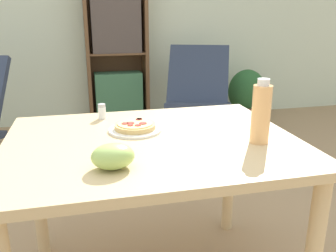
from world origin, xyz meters
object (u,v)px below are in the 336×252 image
at_px(grape_bunch, 113,156).
at_px(salt_shaker, 102,111).
at_px(drink_bottle, 261,113).
at_px(bookshelf, 117,59).
at_px(potted_plant_floor, 246,96).
at_px(pizza_on_plate, 135,127).
at_px(lounge_chair_far, 197,110).

xyz_separation_m(grape_bunch, salt_shaker, (-0.00, 0.57, -0.01)).
distance_m(drink_bottle, bookshelf, 2.70).
xyz_separation_m(drink_bottle, potted_plant_floor, (1.14, 2.44, -0.54)).
bearing_deg(bookshelf, drink_bottle, -84.22).
xyz_separation_m(salt_shaker, potted_plant_floor, (1.70, 1.98, -0.46)).
bearing_deg(grape_bunch, pizza_on_plate, 71.33).
relative_size(drink_bottle, salt_shaker, 3.48).
distance_m(drink_bottle, potted_plant_floor, 2.75).
height_order(lounge_chair_far, bookshelf, bookshelf).
bearing_deg(salt_shaker, drink_bottle, -39.47).
bearing_deg(lounge_chair_far, potted_plant_floor, 49.68).
height_order(grape_bunch, lounge_chair_far, lounge_chair_far).
distance_m(grape_bunch, salt_shaker, 0.57).
relative_size(pizza_on_plate, bookshelf, 0.14).
bearing_deg(grape_bunch, lounge_chair_far, 65.43).
xyz_separation_m(pizza_on_plate, bookshelf, (0.17, 2.44, -0.02)).
relative_size(pizza_on_plate, drink_bottle, 0.91).
height_order(pizza_on_plate, potted_plant_floor, pizza_on_plate).
height_order(salt_shaker, bookshelf, bookshelf).
distance_m(pizza_on_plate, salt_shaker, 0.25).
distance_m(drink_bottle, lounge_chair_far, 2.17).
bearing_deg(drink_bottle, bookshelf, 95.78).
xyz_separation_m(pizza_on_plate, drink_bottle, (0.44, -0.25, 0.10)).
xyz_separation_m(pizza_on_plate, lounge_chair_far, (0.87, 1.80, -0.45)).
bearing_deg(lounge_chair_far, pizza_on_plate, -95.04).
xyz_separation_m(salt_shaker, lounge_chair_far, (0.99, 1.59, -0.47)).
xyz_separation_m(bookshelf, potted_plant_floor, (1.41, -0.24, -0.42)).
bearing_deg(potted_plant_floor, bookshelf, 170.29).
height_order(pizza_on_plate, drink_bottle, drink_bottle).
height_order(drink_bottle, bookshelf, bookshelf).
relative_size(pizza_on_plate, salt_shaker, 3.16).
height_order(salt_shaker, lounge_chair_far, lounge_chair_far).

